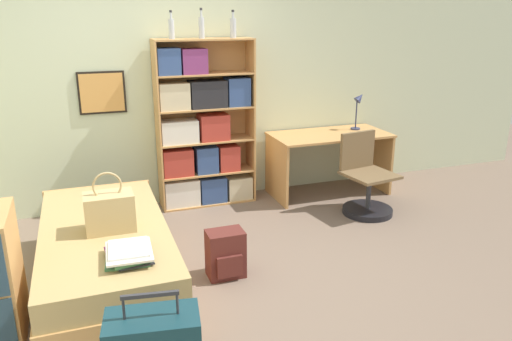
{
  "coord_description": "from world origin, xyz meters",
  "views": [
    {
      "loc": [
        -0.72,
        -3.64,
        2.06
      ],
      "look_at": [
        0.65,
        0.2,
        0.75
      ],
      "focal_mm": 35.0,
      "sensor_mm": 36.0,
      "label": 1
    }
  ],
  "objects_px": {
    "handbag": "(110,211)",
    "desk_lamp": "(359,104)",
    "bottle_green": "(171,28)",
    "backpack": "(226,254)",
    "bed": "(106,256)",
    "bookcase": "(201,132)",
    "desk": "(329,151)",
    "desk_chair": "(366,189)",
    "bottle_clear": "(233,27)",
    "bottle_brown": "(201,27)",
    "book_stack_on_bed": "(129,253)"
  },
  "relations": [
    {
      "from": "bottle_green",
      "to": "bottle_brown",
      "type": "height_order",
      "value": "bottle_brown"
    },
    {
      "from": "bookcase",
      "to": "desk_lamp",
      "type": "bearing_deg",
      "value": -2.37
    },
    {
      "from": "book_stack_on_bed",
      "to": "desk",
      "type": "height_order",
      "value": "desk"
    },
    {
      "from": "bottle_brown",
      "to": "desk_chair",
      "type": "relative_size",
      "value": 0.35
    },
    {
      "from": "bottle_brown",
      "to": "desk_lamp",
      "type": "bearing_deg",
      "value": -1.66
    },
    {
      "from": "bookcase",
      "to": "bottle_clear",
      "type": "distance_m",
      "value": 1.15
    },
    {
      "from": "handbag",
      "to": "bookcase",
      "type": "bearing_deg",
      "value": 55.52
    },
    {
      "from": "bookcase",
      "to": "bottle_clear",
      "type": "xyz_separation_m",
      "value": [
        0.37,
        -0.02,
        1.09
      ]
    },
    {
      "from": "desk",
      "to": "desk_lamp",
      "type": "bearing_deg",
      "value": 13.39
    },
    {
      "from": "bottle_clear",
      "to": "desk",
      "type": "distance_m",
      "value": 1.77
    },
    {
      "from": "handbag",
      "to": "backpack",
      "type": "height_order",
      "value": "handbag"
    },
    {
      "from": "book_stack_on_bed",
      "to": "bottle_green",
      "type": "relative_size",
      "value": 1.35
    },
    {
      "from": "bottle_green",
      "to": "bottle_brown",
      "type": "xyz_separation_m",
      "value": [
        0.31,
        0.02,
        0.01
      ]
    },
    {
      "from": "book_stack_on_bed",
      "to": "bottle_brown",
      "type": "bearing_deg",
      "value": 63.37
    },
    {
      "from": "bottle_brown",
      "to": "backpack",
      "type": "xyz_separation_m",
      "value": [
        -0.25,
        -1.62,
        -1.71
      ]
    },
    {
      "from": "bottle_clear",
      "to": "desk_lamp",
      "type": "height_order",
      "value": "bottle_clear"
    },
    {
      "from": "book_stack_on_bed",
      "to": "desk_lamp",
      "type": "xyz_separation_m",
      "value": [
        2.88,
        2.01,
        0.47
      ]
    },
    {
      "from": "bed",
      "to": "backpack",
      "type": "bearing_deg",
      "value": -11.2
    },
    {
      "from": "bottle_brown",
      "to": "desk_lamp",
      "type": "xyz_separation_m",
      "value": [
        1.84,
        -0.05,
        -0.89
      ]
    },
    {
      "from": "book_stack_on_bed",
      "to": "backpack",
      "type": "bearing_deg",
      "value": 29.54
    },
    {
      "from": "bed",
      "to": "bottle_green",
      "type": "xyz_separation_m",
      "value": [
        0.85,
        1.43,
        1.65
      ]
    },
    {
      "from": "desk_lamp",
      "to": "desk_chair",
      "type": "relative_size",
      "value": 0.53
    },
    {
      "from": "desk_lamp",
      "to": "bookcase",
      "type": "bearing_deg",
      "value": 177.63
    },
    {
      "from": "desk",
      "to": "desk_chair",
      "type": "height_order",
      "value": "desk_chair"
    },
    {
      "from": "desk_chair",
      "to": "desk_lamp",
      "type": "bearing_deg",
      "value": 67.57
    },
    {
      "from": "desk",
      "to": "bottle_green",
      "type": "bearing_deg",
      "value": 175.51
    },
    {
      "from": "book_stack_on_bed",
      "to": "desk_chair",
      "type": "height_order",
      "value": "desk_chair"
    },
    {
      "from": "bottle_green",
      "to": "bottle_brown",
      "type": "relative_size",
      "value": 0.92
    },
    {
      "from": "bottle_clear",
      "to": "backpack",
      "type": "bearing_deg",
      "value": -109.87
    },
    {
      "from": "bed",
      "to": "book_stack_on_bed",
      "type": "relative_size",
      "value": 5.37
    },
    {
      "from": "bottle_green",
      "to": "desk",
      "type": "height_order",
      "value": "bottle_green"
    },
    {
      "from": "bottle_green",
      "to": "backpack",
      "type": "relative_size",
      "value": 0.7
    },
    {
      "from": "bottle_brown",
      "to": "bed",
      "type": "bearing_deg",
      "value": -128.87
    },
    {
      "from": "handbag",
      "to": "desk_lamp",
      "type": "bearing_deg",
      "value": 26.73
    },
    {
      "from": "desk_lamp",
      "to": "handbag",
      "type": "bearing_deg",
      "value": -153.27
    },
    {
      "from": "bed",
      "to": "bottle_brown",
      "type": "relative_size",
      "value": 6.7
    },
    {
      "from": "bed",
      "to": "desk_lamp",
      "type": "distance_m",
      "value": 3.4
    },
    {
      "from": "bookcase",
      "to": "bottle_brown",
      "type": "xyz_separation_m",
      "value": [
        0.04,
        -0.02,
        1.09
      ]
    },
    {
      "from": "bed",
      "to": "bottle_green",
      "type": "bearing_deg",
      "value": 59.08
    },
    {
      "from": "bed",
      "to": "bottle_green",
      "type": "relative_size",
      "value": 7.25
    },
    {
      "from": "bottle_brown",
      "to": "backpack",
      "type": "relative_size",
      "value": 0.76
    },
    {
      "from": "desk",
      "to": "backpack",
      "type": "relative_size",
      "value": 3.45
    },
    {
      "from": "bookcase",
      "to": "backpack",
      "type": "relative_size",
      "value": 4.59
    },
    {
      "from": "handbag",
      "to": "backpack",
      "type": "bearing_deg",
      "value": -5.38
    },
    {
      "from": "bookcase",
      "to": "bottle_brown",
      "type": "distance_m",
      "value": 1.09
    },
    {
      "from": "desk",
      "to": "bookcase",
      "type": "bearing_deg",
      "value": 173.13
    },
    {
      "from": "handbag",
      "to": "desk_chair",
      "type": "relative_size",
      "value": 0.53
    },
    {
      "from": "bed",
      "to": "bookcase",
      "type": "height_order",
      "value": "bookcase"
    },
    {
      "from": "backpack",
      "to": "bottle_clear",
      "type": "bearing_deg",
      "value": 70.13
    },
    {
      "from": "bed",
      "to": "desk_chair",
      "type": "xyz_separation_m",
      "value": [
        2.69,
        0.63,
        0.01
      ]
    }
  ]
}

